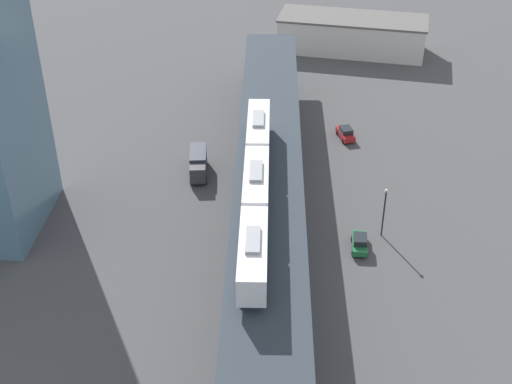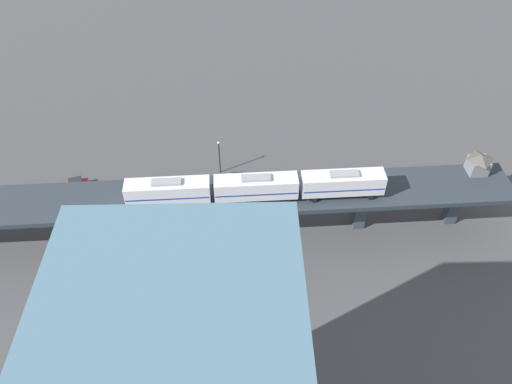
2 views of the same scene
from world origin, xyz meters
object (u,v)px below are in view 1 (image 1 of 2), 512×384
street_car_green (360,242)px  warehouse_building (352,34)px  subway_train (256,184)px  delivery_truck (198,163)px  street_lamp (384,208)px  street_car_red (346,133)px

street_car_green → warehouse_building: 64.13m
subway_train → delivery_truck: (-9.61, 19.27, -9.13)m
street_car_green → street_lamp: (2.93, 2.96, 3.17)m
street_car_red → warehouse_building: bearing=86.2°
street_lamp → subway_train: bearing=-158.5°
street_car_green → delivery_truck: (-22.19, 16.13, 0.82)m
street_car_red → warehouse_building: warehouse_building is taller
warehouse_building → street_lamp: bearing=-88.8°
warehouse_building → delivery_truck: bearing=-116.5°
subway_train → delivery_truck: 23.39m
street_car_red → street_car_green: (0.71, -27.98, 0.00)m
warehouse_building → subway_train: bearing=-102.0°
delivery_truck → street_lamp: size_ratio=1.07×
street_car_green → delivery_truck: bearing=144.0°
street_car_red → delivery_truck: size_ratio=0.64×
subway_train → street_car_red: (11.86, 31.11, -9.96)m
delivery_truck → street_lamp: street_lamp is taller
street_lamp → warehouse_building: 61.12m
street_car_red → subway_train: bearing=-110.9°
street_car_green → street_lamp: street_lamp is taller
street_car_red → delivery_truck: 24.54m
street_lamp → warehouse_building: bearing=91.2°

